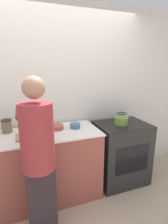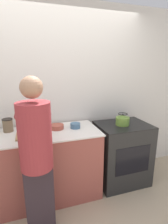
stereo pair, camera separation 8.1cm
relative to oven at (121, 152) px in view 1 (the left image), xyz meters
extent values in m
plane|color=tan|center=(-0.88, -0.29, -0.46)|extent=(12.00, 12.00, 0.00)
cube|color=silver|center=(-0.88, 0.40, 0.84)|extent=(8.00, 0.05, 2.60)
cube|color=#9E4C42|center=(-1.29, 0.02, -0.01)|extent=(1.71, 0.63, 0.91)
cube|color=silver|center=(-1.29, 0.02, 0.45)|extent=(1.73, 0.66, 0.02)
cube|color=black|center=(0.00, 0.00, -0.01)|extent=(0.75, 0.59, 0.91)
cube|color=black|center=(0.00, 0.00, 0.46)|extent=(0.75, 0.59, 0.01)
cube|color=black|center=(0.00, -0.29, 0.04)|extent=(0.52, 0.01, 0.40)
cube|color=#2D2228|center=(-1.25, -0.51, -0.07)|extent=(0.28, 0.17, 0.78)
cylinder|color=maroon|center=(-1.25, -0.51, 0.64)|extent=(0.31, 0.31, 0.65)
sphere|color=#A87A5B|center=(-1.25, -0.51, 1.10)|extent=(0.20, 0.20, 0.20)
cylinder|color=maroon|center=(-1.38, -0.23, 0.81)|extent=(0.09, 0.30, 0.09)
cylinder|color=maroon|center=(-1.12, -0.23, 0.81)|extent=(0.09, 0.30, 0.09)
cube|color=#A87A4C|center=(-1.31, -0.04, 0.47)|extent=(0.30, 0.24, 0.02)
cube|color=silver|center=(-1.23, -0.05, 0.48)|extent=(0.13, 0.04, 0.01)
cube|color=black|center=(-1.33, -0.06, 0.48)|extent=(0.08, 0.03, 0.01)
cylinder|color=olive|center=(-0.03, -0.02, 0.52)|extent=(0.19, 0.19, 0.11)
cone|color=olive|center=(-0.03, -0.02, 0.59)|extent=(0.15, 0.15, 0.03)
sphere|color=black|center=(-0.03, -0.02, 0.61)|extent=(0.02, 0.02, 0.02)
torus|color=black|center=(-0.03, -0.02, 0.62)|extent=(0.14, 0.14, 0.01)
cylinder|color=#9E4738|center=(-0.95, 0.11, 0.49)|extent=(0.19, 0.19, 0.06)
cylinder|color=#426684|center=(-0.71, 0.06, 0.50)|extent=(0.13, 0.13, 0.07)
cylinder|color=#756047|center=(-1.56, 0.20, 0.54)|extent=(0.12, 0.12, 0.16)
cylinder|color=#28231E|center=(-1.56, 0.20, 0.63)|extent=(0.13, 0.13, 0.01)
camera|label=1|loc=(-1.36, -2.07, 1.28)|focal=28.00mm
camera|label=2|loc=(-1.29, -2.10, 1.28)|focal=28.00mm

